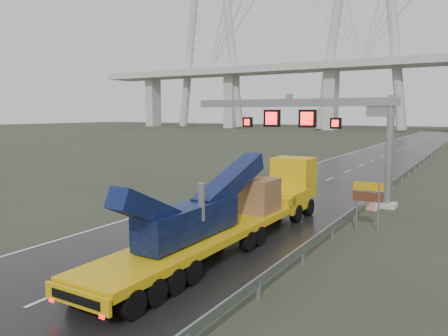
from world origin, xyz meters
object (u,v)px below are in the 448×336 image
Objects in this scene: exit_sign_pair at (368,196)px; striped_barrier at (372,202)px; sign_gantry at (317,120)px; heavy_haul_truck at (245,206)px.

exit_sign_pair is 2.41× the size of striped_barrier.
sign_gantry is 6.67m from striped_barrier.
heavy_haul_truck is at bearing -102.47° from striped_barrier.
striped_barrier is (4.12, -1.32, -5.07)m from sign_gantry.
heavy_haul_truck is 6.57m from exit_sign_pair.
striped_barrier is at bearing -17.70° from sign_gantry.
sign_gantry is at bearing 124.65° from exit_sign_pair.
sign_gantry is at bearing 90.61° from heavy_haul_truck.
sign_gantry is 11.53m from heavy_haul_truck.
striped_barrier is (3.99, 9.50, -1.06)m from heavy_haul_truck.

